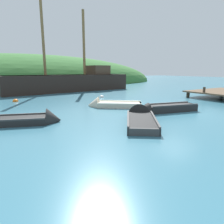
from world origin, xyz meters
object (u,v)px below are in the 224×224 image
at_px(rowboat_far, 32,121).
at_px(buoy_orange, 16,102).
at_px(rowboat_portside, 164,109).
at_px(rowboat_near_dock, 109,106).
at_px(buoy_white, 102,97).
at_px(rowboat_outer_right, 140,119).
at_px(sailing_ship, 70,85).

distance_m(rowboat_far, buoy_orange, 7.46).
bearing_deg(rowboat_portside, rowboat_near_dock, -45.05).
distance_m(rowboat_far, buoy_white, 9.22).
relative_size(rowboat_portside, rowboat_far, 1.18).
bearing_deg(rowboat_portside, rowboat_far, 2.22).
bearing_deg(rowboat_portside, rowboat_outer_right, 33.53).
relative_size(rowboat_outer_right, rowboat_far, 1.14).
xyz_separation_m(sailing_ship, buoy_white, (0.35, -7.08, -0.69)).
bearing_deg(rowboat_near_dock, rowboat_far, 55.09).
bearing_deg(buoy_orange, rowboat_outer_right, -66.18).
xyz_separation_m(rowboat_portside, buoy_white, (-0.04, 7.42, -0.15)).
xyz_separation_m(sailing_ship, rowboat_near_dock, (-1.47, -11.42, -0.60)).
xyz_separation_m(rowboat_portside, rowboat_far, (-7.04, 1.43, -0.06)).
distance_m(rowboat_portside, buoy_orange, 11.26).
bearing_deg(rowboat_outer_right, rowboat_far, 98.75).
height_order(sailing_ship, buoy_orange, sailing_ship).
distance_m(rowboat_portside, rowboat_near_dock, 3.60).
bearing_deg(rowboat_far, buoy_white, 60.69).
bearing_deg(rowboat_portside, buoy_white, -75.99).
bearing_deg(sailing_ship, rowboat_near_dock, 78.54).
distance_m(rowboat_near_dock, buoy_orange, 7.69).
xyz_separation_m(rowboat_far, buoy_orange, (0.14, 7.46, -0.09)).
xyz_separation_m(rowboat_outer_right, buoy_white, (2.53, 8.35, -0.09)).
height_order(rowboat_portside, buoy_white, rowboat_portside).
bearing_deg(buoy_orange, rowboat_near_dock, -49.11).
height_order(sailing_ship, rowboat_outer_right, sailing_ship).
relative_size(rowboat_near_dock, rowboat_far, 1.07).
distance_m(rowboat_portside, buoy_white, 7.42).
relative_size(rowboat_far, buoy_orange, 7.84).
xyz_separation_m(buoy_white, buoy_orange, (-6.86, 1.47, 0.00)).
height_order(buoy_white, buoy_orange, buoy_white).
xyz_separation_m(sailing_ship, buoy_orange, (-6.51, -5.61, -0.69)).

